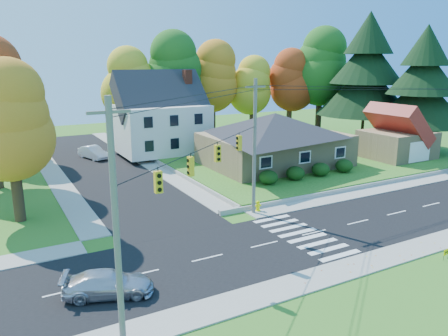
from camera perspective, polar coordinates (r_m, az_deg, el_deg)
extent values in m
plane|color=#3D7923|center=(30.09, 11.70, -8.29)|extent=(120.00, 120.00, 0.00)
cube|color=black|center=(30.09, 11.70, -8.27)|extent=(90.00, 8.00, 0.02)
cube|color=black|center=(49.40, -15.89, 0.25)|extent=(8.00, 44.00, 0.02)
cube|color=#9C9A90|center=(33.75, 6.19, -5.52)|extent=(90.00, 2.00, 0.08)
cube|color=#9C9A90|center=(26.83, 18.75, -11.50)|extent=(90.00, 2.00, 0.08)
cube|color=#3D7923|center=(53.57, 7.82, 1.96)|extent=(30.00, 30.00, 0.50)
cube|color=tan|center=(46.35, 6.60, 2.47)|extent=(14.00, 10.00, 3.20)
pyramid|color=#26262B|center=(45.90, 6.69, 5.77)|extent=(14.60, 10.60, 2.20)
cube|color=silver|center=(52.92, -8.16, 5.16)|extent=(10.00, 8.00, 5.60)
pyramid|color=#26262B|center=(52.47, -8.31, 9.48)|extent=(10.40, 8.40, 2.40)
cube|color=brown|center=(53.98, -4.73, 7.56)|extent=(0.90, 0.90, 9.60)
cube|color=tan|center=(52.99, 21.63, 2.90)|extent=(7.00, 6.00, 3.00)
pyramid|color=maroon|center=(52.64, 21.86, 5.36)|extent=(7.30, 6.30, 1.60)
cube|color=silver|center=(51.20, 24.21, 1.96)|extent=(3.20, 0.10, 2.20)
ellipsoid|color=#163A10|center=(38.83, 5.82, -1.21)|extent=(1.70, 1.70, 1.27)
ellipsoid|color=#163A10|center=(40.57, 9.31, -0.67)|extent=(1.70, 1.70, 1.27)
ellipsoid|color=#163A10|center=(42.44, 12.50, -0.17)|extent=(1.70, 1.70, 1.27)
ellipsoid|color=#163A10|center=(44.44, 15.42, 0.29)|extent=(1.70, 1.70, 1.27)
cylinder|color=#666059|center=(17.40, -13.92, -7.46)|extent=(0.26, 0.26, 10.00)
cube|color=#666059|center=(16.35, -14.82, 7.07)|extent=(1.60, 0.12, 0.12)
cylinder|color=#666059|center=(31.79, 4.00, 2.59)|extent=(0.26, 0.26, 10.00)
cube|color=#666059|center=(31.22, 4.14, 10.53)|extent=(1.60, 0.12, 0.12)
cube|color=gold|center=(19.62, -8.58, -1.83)|extent=(0.34, 0.26, 1.00)
cube|color=gold|center=(22.32, -4.37, 0.22)|extent=(0.26, 0.34, 1.00)
cube|color=gold|center=(25.37, -0.85, 1.92)|extent=(0.34, 0.26, 1.00)
cube|color=gold|center=(28.64, 1.98, 3.30)|extent=(0.26, 0.34, 1.00)
cylinder|color=black|center=(23.87, -2.33, 2.74)|extent=(13.02, 10.43, 0.04)
cylinder|color=#3F2A19|center=(57.93, -12.15, 5.64)|extent=(0.80, 0.80, 5.40)
sphere|color=gold|center=(57.52, -12.34, 9.48)|extent=(6.72, 6.72, 6.72)
sphere|color=gold|center=(57.42, -12.43, 11.15)|extent=(5.91, 5.91, 5.91)
sphere|color=gold|center=(57.37, -12.52, 12.83)|extent=(5.11, 5.11, 5.11)
cylinder|color=#3F2A19|center=(58.93, -6.27, 6.44)|extent=(0.86, 0.86, 6.30)
sphere|color=#23621B|center=(58.52, -6.38, 10.86)|extent=(7.84, 7.84, 7.84)
sphere|color=#23621B|center=(58.45, -6.44, 12.78)|extent=(6.90, 6.90, 6.90)
sphere|color=#23621B|center=(58.45, -6.49, 14.70)|extent=(5.96, 5.96, 5.96)
cylinder|color=#3F2A19|center=(62.38, -1.50, 6.72)|extent=(0.83, 0.83, 5.85)
sphere|color=orange|center=(61.99, -1.52, 10.60)|extent=(7.28, 7.28, 7.28)
sphere|color=orange|center=(61.91, -1.53, 12.28)|extent=(6.41, 6.41, 6.41)
sphere|color=orange|center=(61.89, -1.55, 13.97)|extent=(5.53, 5.53, 5.53)
cylinder|color=#3F2A19|center=(64.55, 3.68, 6.54)|extent=(0.77, 0.77, 4.95)
sphere|color=gold|center=(64.19, 3.73, 9.70)|extent=(6.16, 6.16, 6.16)
sphere|color=gold|center=(64.10, 3.75, 11.08)|extent=(5.42, 5.42, 5.42)
sphere|color=gold|center=(64.04, 3.78, 12.45)|extent=(4.68, 4.68, 4.68)
cylinder|color=#3F2A19|center=(67.12, 8.50, 6.89)|extent=(0.80, 0.80, 5.40)
sphere|color=#A83815|center=(66.77, 8.63, 10.21)|extent=(6.72, 6.72, 6.72)
sphere|color=#A83815|center=(66.69, 8.68, 11.65)|extent=(5.91, 5.91, 5.91)
sphere|color=#A83815|center=(66.65, 8.73, 13.10)|extent=(5.11, 5.11, 5.11)
cylinder|color=#3F2A19|center=(68.02, 12.26, 7.39)|extent=(0.89, 0.89, 6.75)
sphere|color=#23621B|center=(67.67, 12.47, 11.49)|extent=(8.40, 8.40, 8.40)
sphere|color=#23621B|center=(67.62, 12.57, 13.27)|extent=(7.39, 7.39, 7.39)
sphere|color=#23621B|center=(67.64, 12.67, 15.05)|extent=(6.38, 6.38, 6.38)
cylinder|color=#3F2A19|center=(63.22, 17.61, 4.82)|extent=(0.40, 0.40, 2.88)
cone|color=black|center=(62.66, 17.98, 9.73)|extent=(12.80, 12.80, 6.72)
cone|color=black|center=(62.54, 18.25, 13.23)|extent=(9.60, 9.60, 6.08)
cone|color=black|center=(62.64, 18.50, 16.44)|extent=(6.40, 6.40, 5.44)
cylinder|color=#3F2A19|center=(58.90, 23.88, 3.47)|extent=(0.40, 0.40, 2.52)
cone|color=black|center=(58.33, 24.34, 8.07)|extent=(11.20, 11.20, 5.88)
cone|color=black|center=(58.15, 24.67, 11.35)|extent=(8.40, 8.40, 5.32)
cone|color=black|center=(58.16, 24.99, 14.37)|extent=(5.60, 5.60, 4.76)
cylinder|color=#3F2A19|center=(34.13, -25.43, -2.32)|extent=(0.77, 0.77, 4.95)
sphere|color=orange|center=(33.39, -26.06, 3.59)|extent=(6.16, 6.16, 6.16)
sphere|color=orange|center=(33.19, -26.34, 6.20)|extent=(5.42, 5.42, 5.42)
sphere|color=orange|center=(33.06, -26.63, 8.84)|extent=(4.68, 4.68, 4.68)
cylinder|color=#3F2A19|center=(53.66, -26.97, 3.25)|extent=(0.80, 0.80, 5.40)
imported|color=silver|center=(22.65, -14.87, -14.40)|extent=(4.70, 3.15, 1.26)
imported|color=silver|center=(53.13, -16.71, 1.96)|extent=(2.86, 4.74, 1.47)
cylinder|color=#FFFB00|center=(33.49, 4.44, -5.61)|extent=(0.39, 0.39, 0.11)
cylinder|color=#FFFB00|center=(33.38, 4.45, -5.09)|extent=(0.26, 0.26, 0.59)
sphere|color=#FFFB00|center=(33.27, 4.46, -4.50)|extent=(0.28, 0.28, 0.28)
cylinder|color=#FFFB00|center=(33.35, 4.46, -4.91)|extent=(0.50, 0.19, 0.13)
cylinder|color=black|center=(28.54, 26.76, -10.34)|extent=(0.02, 0.02, 0.44)
cylinder|color=black|center=(28.85, 27.21, -10.14)|extent=(0.02, 0.02, 0.44)
cube|color=#FFDA00|center=(28.59, 27.04, -9.75)|extent=(0.53, 0.11, 0.35)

